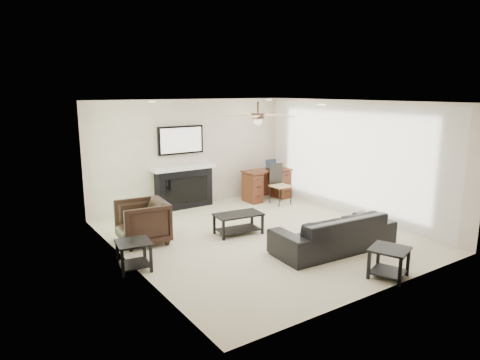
# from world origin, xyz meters

# --- Properties ---
(room_shell) EXTENTS (5.50, 5.54, 2.52)m
(room_shell) POSITION_xyz_m (0.19, 0.08, 1.68)
(room_shell) COLOR beige
(room_shell) RESTS_ON ground
(sofa) EXTENTS (2.24, 1.00, 0.64)m
(sofa) POSITION_xyz_m (0.63, -1.27, 0.32)
(sofa) COLOR black
(sofa) RESTS_ON ground
(armchair) EXTENTS (0.93, 0.91, 0.78)m
(armchair) POSITION_xyz_m (-1.97, 0.88, 0.39)
(armchair) COLOR black
(armchair) RESTS_ON ground
(coffee_table) EXTENTS (0.95, 0.60, 0.40)m
(coffee_table) POSITION_xyz_m (-0.27, 0.33, 0.20)
(coffee_table) COLOR black
(coffee_table) RESTS_ON ground
(end_table_near) EXTENTS (0.67, 0.67, 0.45)m
(end_table_near) POSITION_xyz_m (0.48, -2.52, 0.23)
(end_table_near) COLOR black
(end_table_near) RESTS_ON ground
(end_table_left) EXTENTS (0.57, 0.57, 0.45)m
(end_table_left) POSITION_xyz_m (-2.52, -0.17, 0.23)
(end_table_left) COLOR black
(end_table_left) RESTS_ON ground
(fireplace_unit) EXTENTS (1.52, 0.34, 1.91)m
(fireplace_unit) POSITION_xyz_m (-0.28, 2.58, 0.95)
(fireplace_unit) COLOR black
(fireplace_unit) RESTS_ON ground
(desk) EXTENTS (1.22, 0.56, 0.76)m
(desk) POSITION_xyz_m (1.78, 2.13, 0.38)
(desk) COLOR #3D170F
(desk) RESTS_ON ground
(desk_chair) EXTENTS (0.42, 0.44, 0.97)m
(desk_chair) POSITION_xyz_m (1.78, 1.58, 0.48)
(desk_chair) COLOR black
(desk_chair) RESTS_ON ground
(laptop) EXTENTS (0.33, 0.24, 0.23)m
(laptop) POSITION_xyz_m (1.98, 2.11, 0.88)
(laptop) COLOR black
(laptop) RESTS_ON desk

